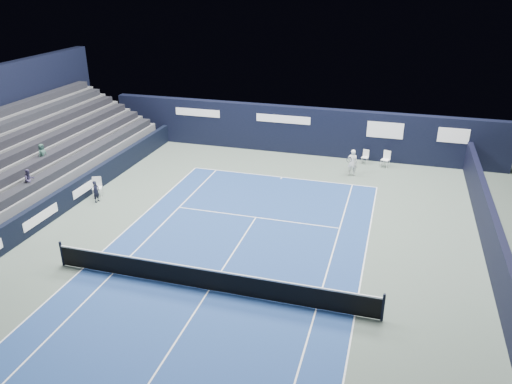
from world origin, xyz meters
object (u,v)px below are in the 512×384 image
Objects in this scene: folding_chair_back_a at (365,156)px; folding_chair_back_b at (386,158)px; tennis_player at (352,162)px; tennis_net at (208,279)px; line_judge_chair at (97,185)px.

folding_chair_back_b reaches higher than folding_chair_back_a.
folding_chair_back_a is at bearing 75.59° from tennis_player.
folding_chair_back_a is 0.07× the size of tennis_net.
tennis_player is at bearing 73.78° from tennis_net.
folding_chair_back_b is at bearing -0.21° from folding_chair_back_a.
tennis_net is at bearing -106.22° from tennis_player.
folding_chair_back_a is 1.31m from folding_chair_back_b.
tennis_net is (-5.76, -15.39, -0.08)m from folding_chair_back_b.
folding_chair_back_b is at bearing 7.16° from line_judge_chair.
line_judge_chair is (-14.68, -8.84, 0.02)m from folding_chair_back_b.
line_judge_chair is at bearing -129.50° from folding_chair_back_b.
line_judge_chair is 0.08× the size of tennis_net.
folding_chair_back_a is at bearing -173.08° from folding_chair_back_b.
tennis_net is at bearing -93.63° from folding_chair_back_a.
tennis_net is at bearing -60.18° from line_judge_chair.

